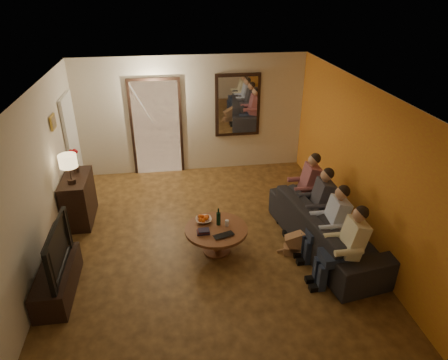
{
  "coord_description": "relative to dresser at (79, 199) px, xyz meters",
  "views": [
    {
      "loc": [
        -0.56,
        -5.48,
        4.05
      ],
      "look_at": [
        0.3,
        0.3,
        1.05
      ],
      "focal_mm": 32.0,
      "sensor_mm": 36.0,
      "label": 1
    }
  ],
  "objects": [
    {
      "name": "floor",
      "position": [
        2.25,
        -1.13,
        -0.44
      ],
      "size": [
        5.0,
        6.0,
        0.01
      ],
      "primitive_type": "cube",
      "color": "#3F2911",
      "rests_on": "ground"
    },
    {
      "name": "ceiling",
      "position": [
        2.25,
        -1.13,
        2.16
      ],
      "size": [
        5.0,
        6.0,
        0.01
      ],
      "primitive_type": "cube",
      "color": "white",
      "rests_on": "back_wall"
    },
    {
      "name": "back_wall",
      "position": [
        2.25,
        1.87,
        0.86
      ],
      "size": [
        5.0,
        0.02,
        2.6
      ],
      "primitive_type": "cube",
      "color": "beige",
      "rests_on": "floor"
    },
    {
      "name": "front_wall",
      "position": [
        2.25,
        -4.13,
        0.86
      ],
      "size": [
        5.0,
        0.02,
        2.6
      ],
      "primitive_type": "cube",
      "color": "beige",
      "rests_on": "floor"
    },
    {
      "name": "left_wall",
      "position": [
        -0.25,
        -1.13,
        0.86
      ],
      "size": [
        0.02,
        6.0,
        2.6
      ],
      "primitive_type": "cube",
      "color": "beige",
      "rests_on": "floor"
    },
    {
      "name": "right_wall",
      "position": [
        4.75,
        -1.13,
        0.86
      ],
      "size": [
        0.02,
        6.0,
        2.6
      ],
      "primitive_type": "cube",
      "color": "beige",
      "rests_on": "floor"
    },
    {
      "name": "orange_accent",
      "position": [
        4.74,
        -1.13,
        0.86
      ],
      "size": [
        0.01,
        6.0,
        2.6
      ],
      "primitive_type": "cube",
      "color": "gold",
      "rests_on": "right_wall"
    },
    {
      "name": "kitchen_doorway",
      "position": [
        1.45,
        1.85,
        0.61
      ],
      "size": [
        1.0,
        0.06,
        2.1
      ],
      "primitive_type": "cube",
      "color": "#FFE0A5",
      "rests_on": "floor"
    },
    {
      "name": "door_trim",
      "position": [
        1.45,
        1.84,
        0.61
      ],
      "size": [
        1.12,
        0.04,
        2.22
      ],
      "primitive_type": "cube",
      "color": "black",
      "rests_on": "floor"
    },
    {
      "name": "fridge_glimpse",
      "position": [
        1.7,
        1.86,
        0.46
      ],
      "size": [
        0.45,
        0.03,
        1.7
      ],
      "primitive_type": "cube",
      "color": "silver",
      "rests_on": "floor"
    },
    {
      "name": "mirror_frame",
      "position": [
        3.25,
        1.83,
        1.06
      ],
      "size": [
        1.0,
        0.05,
        1.4
      ],
      "primitive_type": "cube",
      "color": "black",
      "rests_on": "back_wall"
    },
    {
      "name": "mirror_glass",
      "position": [
        3.25,
        1.8,
        1.06
      ],
      "size": [
        0.86,
        0.02,
        1.26
      ],
      "primitive_type": "cube",
      "color": "white",
      "rests_on": "back_wall"
    },
    {
      "name": "white_door",
      "position": [
        -0.21,
        1.17,
        0.58
      ],
      "size": [
        0.06,
        0.85,
        2.04
      ],
      "primitive_type": "cube",
      "color": "white",
      "rests_on": "floor"
    },
    {
      "name": "framed_art",
      "position": [
        -0.22,
        0.17,
        1.41
      ],
      "size": [
        0.03,
        0.28,
        0.24
      ],
      "primitive_type": "cube",
      "color": "#B28C33",
      "rests_on": "left_wall"
    },
    {
      "name": "art_canvas",
      "position": [
        -0.21,
        0.17,
        1.41
      ],
      "size": [
        0.01,
        0.22,
        0.18
      ],
      "primitive_type": "cube",
      "color": "brown",
      "rests_on": "left_wall"
    },
    {
      "name": "dresser",
      "position": [
        0.0,
        0.0,
        0.0
      ],
      "size": [
        0.45,
        0.98,
        0.87
      ],
      "primitive_type": "cube",
      "color": "black",
      "rests_on": "floor"
    },
    {
      "name": "table_lamp",
      "position": [
        0.0,
        -0.22,
        0.71
      ],
      "size": [
        0.3,
        0.3,
        0.54
      ],
      "primitive_type": null,
      "color": "beige",
      "rests_on": "dresser"
    },
    {
      "name": "flower_vase",
      "position": [
        0.0,
        0.22,
        0.66
      ],
      "size": [
        0.14,
        0.14,
        0.44
      ],
      "primitive_type": null,
      "color": "red",
      "rests_on": "dresser"
    },
    {
      "name": "tv_stand",
      "position": [
        0.0,
        -1.93,
        -0.23
      ],
      "size": [
        0.45,
        1.24,
        0.41
      ],
      "primitive_type": "cube",
      "color": "black",
      "rests_on": "floor"
    },
    {
      "name": "tv",
      "position": [
        0.0,
        -1.93,
        0.31
      ],
      "size": [
        1.15,
        0.15,
        0.66
      ],
      "primitive_type": "imported",
      "rotation": [
        0.0,
        0.0,
        1.57
      ],
      "color": "black",
      "rests_on": "tv_stand"
    },
    {
      "name": "sofa",
      "position": [
        4.18,
        -1.45,
        -0.06
      ],
      "size": [
        2.67,
        1.39,
        0.74
      ],
      "primitive_type": "imported",
      "rotation": [
        0.0,
        0.0,
        1.73
      ],
      "color": "black",
      "rests_on": "floor"
    },
    {
      "name": "person_a",
      "position": [
        4.08,
        -2.35,
        0.16
      ],
      "size": [
        0.6,
        0.4,
        1.2
      ],
      "primitive_type": null,
      "color": "tan",
      "rests_on": "sofa"
    },
    {
      "name": "person_b",
      "position": [
        4.08,
        -1.75,
        0.16
      ],
      "size": [
        0.6,
        0.4,
        1.2
      ],
      "primitive_type": null,
      "color": "tan",
      "rests_on": "sofa"
    },
    {
      "name": "person_c",
      "position": [
        4.08,
        -1.15,
        0.16
      ],
      "size": [
        0.6,
        0.4,
        1.2
      ],
      "primitive_type": null,
      "color": "tan",
      "rests_on": "sofa"
    },
    {
      "name": "person_d",
      "position": [
        4.08,
        -0.55,
        0.16
      ],
      "size": [
        0.6,
        0.4,
        1.2
      ],
      "primitive_type": null,
      "color": "tan",
      "rests_on": "sofa"
    },
    {
      "name": "dog",
      "position": [
        3.67,
        -1.59,
        -0.16
      ],
      "size": [
        0.6,
        0.36,
        0.56
      ],
      "primitive_type": null,
      "rotation": [
        0.0,
        0.0,
        -0.22
      ],
      "color": "#996C47",
      "rests_on": "floor"
    },
    {
      "name": "coffee_table",
      "position": [
        2.35,
        -1.32,
        -0.21
      ],
      "size": [
        1.28,
        1.28,
        0.45
      ],
      "primitive_type": "cylinder",
      "rotation": [
        0.0,
        0.0,
        -0.32
      ],
      "color": "brown",
      "rests_on": "floor"
    },
    {
      "name": "bowl",
      "position": [
        2.17,
        -1.1,
        0.05
      ],
      "size": [
        0.26,
        0.26,
        0.06
      ],
      "primitive_type": "imported",
      "color": "white",
      "rests_on": "coffee_table"
    },
    {
      "name": "oranges",
      "position": [
        2.17,
        -1.1,
        0.11
      ],
      "size": [
        0.2,
        0.2,
        0.08
      ],
      "primitive_type": null,
      "color": "#E45813",
      "rests_on": "bowl"
    },
    {
      "name": "wine_bottle",
      "position": [
        2.4,
        -1.22,
        0.17
      ],
      "size": [
        0.07,
        0.07,
        0.31
      ],
      "primitive_type": null,
      "color": "black",
      "rests_on": "coffee_table"
    },
    {
      "name": "wine_glass",
      "position": [
        2.53,
        -1.27,
        0.06
      ],
      "size": [
        0.06,
        0.06,
        0.1
      ],
      "primitive_type": "cylinder",
      "color": "silver",
      "rests_on": "coffee_table"
    },
    {
      "name": "book_stack",
      "position": [
        2.13,
        -1.42,
        0.05
      ],
      "size": [
        0.2,
        0.15,
        0.07
      ],
      "primitive_type": null,
      "color": "black",
      "rests_on": "coffee_table"
    },
    {
      "name": "laptop",
      "position": [
        2.45,
        -1.6,
        0.03
      ],
      "size": [
        0.38,
        0.3,
        0.03
      ],
      "primitive_type": "imported",
      "rotation": [
        0.0,
        0.0,
        0.32
      ],
      "color": "black",
      "rests_on": "coffee_table"
    }
  ]
}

